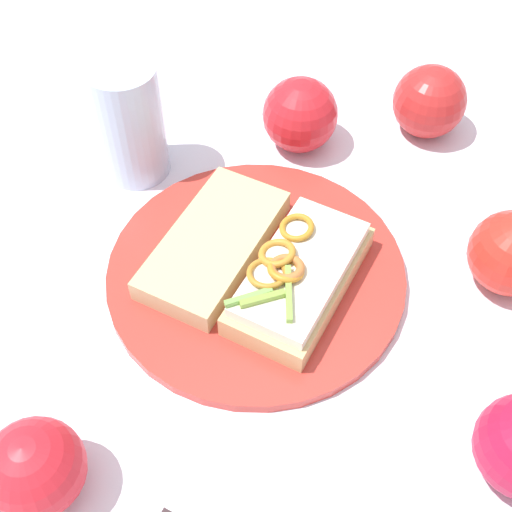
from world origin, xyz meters
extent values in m
plane|color=silver|center=(0.00, 0.00, 0.00)|extent=(2.00, 2.00, 0.00)
cylinder|color=#BE352C|center=(0.00, 0.00, 0.01)|extent=(0.28, 0.28, 0.01)
cube|color=tan|center=(-0.03, 0.04, 0.02)|extent=(0.18, 0.16, 0.02)
cube|color=silver|center=(-0.03, 0.04, 0.04)|extent=(0.16, 0.14, 0.01)
torus|color=#B07626|center=(0.01, 0.03, 0.05)|extent=(0.05, 0.05, 0.01)
torus|color=#B86B33|center=(-0.01, 0.04, 0.05)|extent=(0.04, 0.04, 0.01)
torus|color=#BA7C28|center=(-0.01, 0.02, 0.05)|extent=(0.04, 0.04, 0.02)
torus|color=#B27720|center=(-0.04, 0.00, 0.05)|extent=(0.04, 0.04, 0.01)
torus|color=#C37B22|center=(-0.01, 0.04, 0.05)|extent=(0.04, 0.04, 0.02)
cube|color=olive|center=(0.02, 0.06, 0.05)|extent=(0.04, 0.01, 0.01)
cube|color=#7EA643|center=(0.00, 0.06, 0.05)|extent=(0.03, 0.05, 0.01)
cube|color=#73AC4B|center=(0.03, 0.05, 0.05)|extent=(0.04, 0.01, 0.01)
cube|color=tan|center=(0.03, -0.04, 0.02)|extent=(0.18, 0.16, 0.02)
sphere|color=red|center=(-0.21, 0.11, 0.04)|extent=(0.10, 0.10, 0.08)
sphere|color=red|center=(-0.13, -0.14, 0.04)|extent=(0.11, 0.11, 0.08)
sphere|color=#B32423|center=(-0.26, -0.10, 0.04)|extent=(0.10, 0.10, 0.08)
sphere|color=red|center=(0.23, 0.11, 0.04)|extent=(0.10, 0.10, 0.07)
cylinder|color=silver|center=(0.05, -0.19, 0.06)|extent=(0.07, 0.07, 0.13)
camera|label=1|loc=(0.17, 0.34, 0.52)|focal=47.51mm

